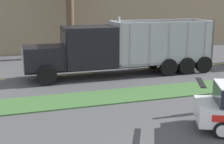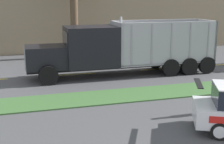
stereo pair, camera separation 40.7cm
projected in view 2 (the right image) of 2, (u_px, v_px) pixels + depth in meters
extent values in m
cube|color=#3D6633|center=(111.00, 96.00, 15.04)|extent=(120.00, 2.17, 0.06)
cube|color=yellow|center=(78.00, 74.00, 19.60)|extent=(2.40, 0.14, 0.01)
cube|color=yellow|center=(157.00, 69.00, 21.05)|extent=(2.40, 0.14, 0.01)
cube|color=black|center=(123.00, 65.00, 19.35)|extent=(11.60, 1.32, 0.18)
cube|color=black|center=(46.00, 57.00, 17.93)|extent=(2.30, 1.97, 1.28)
cube|color=#B7B7BC|center=(25.00, 58.00, 17.61)|extent=(0.06, 1.68, 1.09)
cube|color=black|center=(91.00, 46.00, 18.52)|extent=(3.01, 2.40, 2.33)
cube|color=black|center=(65.00, 40.00, 18.02)|extent=(0.04, 2.04, 1.05)
cylinder|color=silver|center=(121.00, 32.00, 18.02)|extent=(0.14, 0.14, 1.75)
cube|color=#ADADB2|center=(162.00, 60.00, 20.03)|extent=(6.29, 2.40, 0.12)
cube|color=#ADADB2|center=(117.00, 43.00, 18.91)|extent=(0.16, 2.40, 2.51)
cube|color=#ADADB2|center=(205.00, 39.00, 20.56)|extent=(0.16, 2.40, 2.51)
cube|color=#ADADB2|center=(171.00, 43.00, 18.69)|extent=(6.29, 0.16, 2.51)
cube|color=#ADADB2|center=(156.00, 39.00, 20.78)|extent=(6.29, 0.16, 2.51)
cube|color=#99999E|center=(132.00, 45.00, 17.92)|extent=(0.10, 0.04, 2.39)
cube|color=#99999E|center=(152.00, 44.00, 18.26)|extent=(0.10, 0.04, 2.39)
cube|color=#99999E|center=(172.00, 43.00, 18.59)|extent=(0.10, 0.04, 2.39)
cube|color=#99999E|center=(190.00, 42.00, 18.93)|extent=(0.10, 0.04, 2.39)
cube|color=#99999E|center=(208.00, 42.00, 19.27)|extent=(0.10, 0.04, 2.39)
cylinder|color=black|center=(48.00, 76.00, 17.01)|extent=(1.07, 0.30, 1.07)
cylinder|color=black|center=(45.00, 67.00, 19.22)|extent=(1.07, 0.30, 1.07)
cylinder|color=black|center=(207.00, 65.00, 19.66)|extent=(1.07, 0.30, 1.07)
cylinder|color=black|center=(188.00, 58.00, 21.87)|extent=(1.07, 0.30, 1.07)
cylinder|color=black|center=(189.00, 66.00, 19.32)|extent=(1.07, 0.30, 1.07)
cylinder|color=black|center=(172.00, 59.00, 21.53)|extent=(1.07, 0.30, 1.07)
cylinder|color=black|center=(171.00, 68.00, 18.99)|extent=(1.07, 0.30, 1.07)
cylinder|color=black|center=(155.00, 60.00, 21.20)|extent=(1.07, 0.30, 1.07)
cube|color=black|center=(199.00, 83.00, 11.01)|extent=(0.76, 1.33, 0.03)
cylinder|color=black|center=(219.00, 131.00, 10.45)|extent=(0.63, 0.44, 0.60)
cylinder|color=silver|center=(220.00, 133.00, 10.35)|extent=(0.39, 0.19, 0.42)
cylinder|color=black|center=(212.00, 114.00, 12.02)|extent=(0.63, 0.44, 0.60)
cylinder|color=silver|center=(211.00, 113.00, 12.12)|extent=(0.39, 0.19, 0.42)
cube|color=#9E896B|center=(111.00, 15.00, 33.84)|extent=(27.68, 12.00, 5.78)
cylinder|color=brown|center=(197.00, 15.00, 34.56)|extent=(0.63, 0.63, 5.80)
cylinder|color=brown|center=(36.00, 16.00, 28.52)|extent=(0.47, 0.47, 6.21)
cylinder|color=brown|center=(74.00, 9.00, 24.68)|extent=(0.62, 0.62, 7.71)
cylinder|color=brown|center=(186.00, 13.00, 33.95)|extent=(0.54, 0.54, 6.18)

